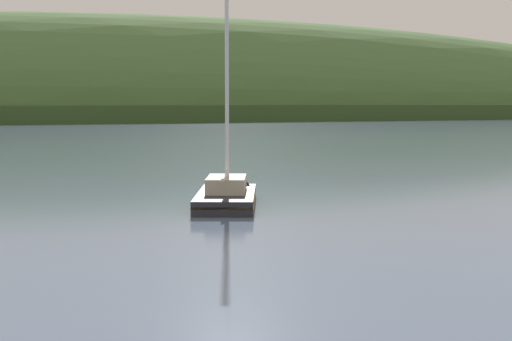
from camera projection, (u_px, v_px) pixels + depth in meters
name	position (u px, v px, depth m)	size (l,w,h in m)	color
far_shoreline_hill	(172.00, 117.00, 240.31)	(562.29, 112.23, 62.47)	#314A21
sailboat_far_left	(227.00, 200.00, 39.59)	(6.00, 9.01, 13.21)	#232328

